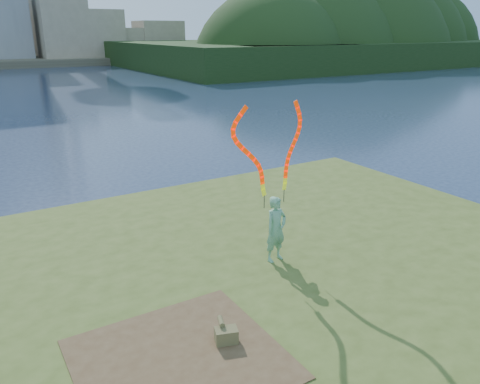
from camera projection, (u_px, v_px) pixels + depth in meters
ground at (209, 281)px, 11.51m from camera, size 320.00×320.00×0.00m
grassy_knoll at (261, 315)px, 9.54m from camera, size 20.00×18.00×0.80m
dirt_patch at (179, 359)px, 7.58m from camera, size 3.20×3.00×0.02m
wooded_hill at (339, 62)px, 89.10m from camera, size 78.00×50.00×63.00m
woman_with_ribbons at (276, 202)px, 10.43m from camera, size 2.00×0.51×3.94m
canvas_bag at (226, 335)px, 7.95m from camera, size 0.44×0.50×0.36m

